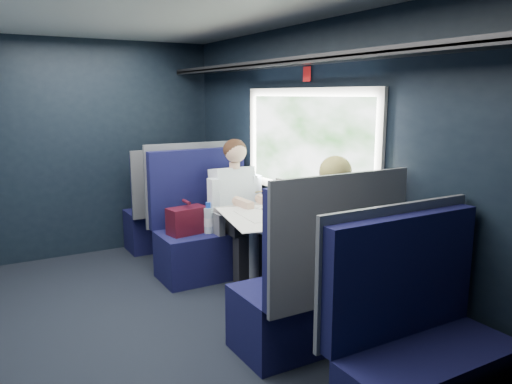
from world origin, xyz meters
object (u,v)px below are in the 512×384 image
seat_row_front (173,213)px  woman (329,236)px  table (270,224)px  bottle_small (275,193)px  man (238,202)px  laptop (286,202)px  seat_bay_far (314,292)px  seat_bay_near (206,231)px  seat_row_back (420,353)px  cup (271,200)px

seat_row_front → woman: size_ratio=0.88×
table → bottle_small: bottle_small is taller
man → woman: size_ratio=1.00×
laptop → seat_bay_far: bearing=-112.9°
seat_bay_far → seat_bay_near: bearing=90.4°
seat_bay_near → laptop: 0.96m
seat_bay_near → seat_row_back: bearing=-89.7°
laptop → woman: bearing=-101.3°
man → laptop: man is taller
seat_bay_far → bottle_small: 1.40m
table → laptop: size_ratio=2.45×
man → woman: bearing=-90.0°
seat_bay_far → seat_row_back: seat_bay_far is taller
seat_bay_near → man: 0.43m
seat_row_front → seat_row_back: (0.00, -3.59, 0.00)m
seat_row_front → laptop: seat_row_front is taller
man → cup: bearing=-71.1°
seat_row_front → cup: (0.38, -1.49, 0.38)m
woman → laptop: 0.83m
table → woman: (0.07, -0.71, 0.06)m
seat_bay_far → cup: (0.38, 1.19, 0.37)m
seat_bay_near → seat_row_front: size_ratio=1.09×
seat_bay_near → seat_bay_far: size_ratio=1.00×
man → bottle_small: man is taller
laptop → seat_bay_near: bearing=119.0°
seat_row_back → woman: (0.25, 1.09, 0.32)m
seat_bay_far → seat_row_front: (0.00, 2.67, -0.00)m
bottle_small → cup: size_ratio=2.20×
table → seat_bay_far: bearing=-101.8°
woman → bottle_small: (0.22, 1.09, 0.10)m
seat_bay_far → man: (0.25, 1.57, 0.30)m
seat_row_back → table: bearing=84.2°
table → woman: 0.71m
seat_bay_near → woman: 1.63m
seat_bay_near → cup: size_ratio=13.48×
laptop → cup: (-0.03, 0.21, -0.02)m
seat_row_front → man: size_ratio=0.88×
seat_bay_far → seat_row_front: 2.67m
seat_row_front → seat_row_back: same height
seat_bay_far → cup: seat_bay_far is taller
seat_row_front → laptop: bearing=-76.3°
man → laptop: bearing=-74.7°
man → laptop: size_ratio=3.23×
woman → cup: woman is taller
cup → laptop: bearing=-81.7°
table → seat_bay_near: (-0.19, 0.87, -0.24)m
table → cup: 0.39m
man → seat_row_back: bearing=-95.7°
man → cup: 0.42m
bottle_small → seat_bay_far: bearing=-110.4°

